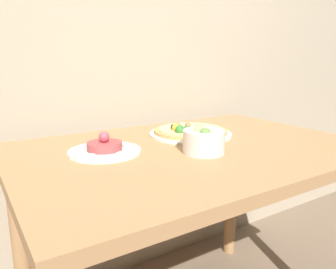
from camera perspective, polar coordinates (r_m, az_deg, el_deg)
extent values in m
cube|color=#AD7F51|center=(1.11, 4.29, -2.87)|extent=(1.16, 0.80, 0.03)
cylinder|color=#AD7F51|center=(1.38, -24.23, -17.85)|extent=(0.06, 0.06, 0.72)
cylinder|color=#AD7F51|center=(1.80, 10.98, -9.50)|extent=(0.06, 0.06, 0.72)
cylinder|color=white|center=(1.26, 3.93, 0.11)|extent=(0.31, 0.31, 0.01)
cylinder|color=tan|center=(1.25, 3.94, 0.61)|extent=(0.28, 0.28, 0.01)
cylinder|color=beige|center=(1.25, 3.95, 0.97)|extent=(0.25, 0.25, 0.00)
sphere|color=#997047|center=(1.27, 3.46, 1.59)|extent=(0.02, 0.02, 0.02)
sphere|color=#387F33|center=(1.18, 2.06, 0.83)|extent=(0.03, 0.03, 0.03)
sphere|color=gold|center=(1.22, 1.39, 1.18)|extent=(0.03, 0.03, 0.03)
sphere|color=black|center=(1.21, 1.84, 1.06)|extent=(0.03, 0.03, 0.03)
sphere|color=black|center=(1.25, 0.91, 1.35)|extent=(0.02, 0.02, 0.02)
sphere|color=#997047|center=(1.25, 1.73, 1.44)|extent=(0.03, 0.03, 0.03)
sphere|color=#387F33|center=(1.21, 3.31, 0.99)|extent=(0.02, 0.02, 0.02)
cylinder|color=white|center=(1.04, -10.96, -2.91)|extent=(0.22, 0.22, 0.01)
cylinder|color=#A84747|center=(1.03, -11.00, -1.98)|extent=(0.11, 0.11, 0.02)
sphere|color=#DB4C5B|center=(1.02, -11.07, -0.40)|extent=(0.03, 0.03, 0.03)
cube|color=white|center=(1.07, -6.81, -1.86)|extent=(0.04, 0.02, 0.01)
cube|color=white|center=(1.11, -11.27, -1.37)|extent=(0.03, 0.04, 0.01)
cube|color=white|center=(1.06, -15.36, -2.36)|extent=(0.04, 0.04, 0.01)
cube|color=white|center=(0.97, -13.61, -3.69)|extent=(0.04, 0.04, 0.01)
cube|color=white|center=(0.97, -7.83, -3.34)|extent=(0.03, 0.04, 0.01)
cylinder|color=silver|center=(1.02, 6.24, -1.24)|extent=(0.13, 0.13, 0.07)
sphere|color=#B7BC70|center=(1.03, 5.60, 0.63)|extent=(0.03, 0.03, 0.03)
sphere|color=#668E42|center=(0.98, 6.45, 0.12)|extent=(0.04, 0.04, 0.04)
sphere|color=#B7BC70|center=(1.00, 6.64, 0.27)|extent=(0.03, 0.03, 0.03)
sphere|color=#B7BC70|center=(1.00, 5.44, 0.41)|extent=(0.04, 0.04, 0.04)
sphere|color=#B7BC70|center=(1.04, 5.57, 0.83)|extent=(0.04, 0.04, 0.04)
sphere|color=#668E42|center=(1.00, 6.09, 0.27)|extent=(0.02, 0.02, 0.02)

